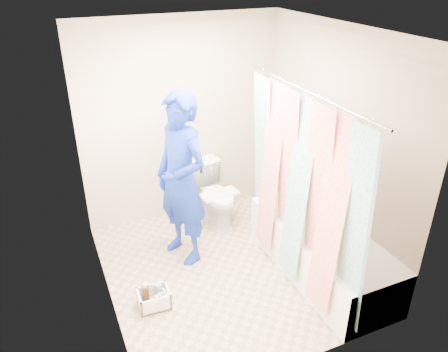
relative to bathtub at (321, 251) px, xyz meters
name	(u,v)px	position (x,y,z in m)	size (l,w,h in m)	color
floor	(227,269)	(-0.85, 0.43, -0.27)	(2.60, 2.60, 0.00)	tan
ceiling	(228,31)	(-0.85, 0.43, 2.13)	(2.40, 2.60, 0.02)	silver
wall_back	(182,122)	(-0.85, 1.73, 0.93)	(2.40, 0.02, 2.40)	tan
wall_front	(306,242)	(-0.85, -0.88, 0.93)	(2.40, 0.02, 2.40)	tan
wall_left	(96,191)	(-2.05, 0.43, 0.93)	(0.02, 2.60, 2.40)	tan
wall_right	(335,145)	(0.35, 0.43, 0.93)	(0.02, 2.60, 2.40)	tan
bathtub	(321,251)	(0.00, 0.00, 0.00)	(0.70, 1.75, 0.50)	white
curtain_rod	(308,92)	(-0.33, 0.00, 1.68)	(0.02, 0.02, 1.90)	silver
shower_curtain	(299,192)	(-0.33, 0.00, 0.75)	(0.06, 1.75, 1.80)	white
toilet	(215,195)	(-0.61, 1.33, 0.10)	(0.41, 0.72, 0.74)	white
tank_lid	(219,194)	(-0.60, 1.21, 0.16)	(0.45, 0.20, 0.03)	white
tank_internals	(204,162)	(-0.67, 1.52, 0.46)	(0.18, 0.06, 0.24)	black
plumber	(181,180)	(-1.17, 0.85, 0.65)	(0.67, 0.44, 1.83)	navy
cleaning_caddy	(155,299)	(-1.69, 0.20, -0.19)	(0.30, 0.24, 0.22)	white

